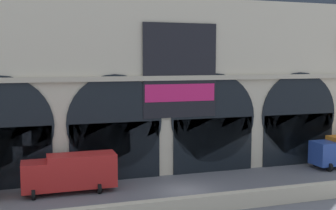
% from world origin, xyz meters
% --- Properties ---
extents(ground_plane, '(200.00, 200.00, 0.00)m').
position_xyz_m(ground_plane, '(0.00, 0.00, 0.00)').
color(ground_plane, slate).
extents(quay_parapet_wall, '(90.00, 0.70, 1.22)m').
position_xyz_m(quay_parapet_wall, '(0.00, -5.14, 0.61)').
color(quay_parapet_wall, beige).
rests_on(quay_parapet_wall, ground).
extents(station_building, '(49.59, 6.19, 20.24)m').
position_xyz_m(station_building, '(0.03, 7.88, 9.87)').
color(station_building, beige).
rests_on(station_building, ground).
extents(box_truck_midwest, '(7.50, 2.91, 3.12)m').
position_xyz_m(box_truck_midwest, '(-8.95, 2.43, 1.70)').
color(box_truck_midwest, red).
rests_on(box_truck_midwest, ground).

